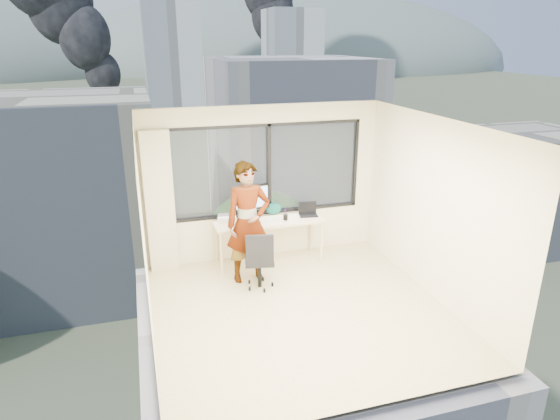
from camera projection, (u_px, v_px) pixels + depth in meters
name	position (u px, v px, depth m)	size (l,w,h in m)	color
floor	(300.00, 310.00, 6.78)	(4.00, 4.00, 0.01)	beige
ceiling	(303.00, 124.00, 5.91)	(4.00, 4.00, 0.01)	white
wall_front	(371.00, 297.00, 4.54)	(4.00, 0.01, 2.60)	beige
wall_left	(144.00, 241.00, 5.81)	(0.01, 4.00, 2.60)	beige
wall_right	(435.00, 209.00, 6.88)	(0.01, 4.00, 2.60)	beige
window_wall	(266.00, 170.00, 8.09)	(3.30, 0.16, 1.55)	black
curtain	(160.00, 203.00, 7.63)	(0.45, 0.14, 2.30)	beige
desk	(269.00, 241.00, 8.15)	(1.80, 0.60, 0.75)	beige
chair	(259.00, 258.00, 7.27)	(0.48, 0.48, 0.95)	black
person	(248.00, 223.00, 7.36)	(0.69, 0.45, 1.89)	#2D2D33
monitor	(252.00, 202.00, 7.93)	(0.61, 0.13, 0.61)	black
game_console	(227.00, 218.00, 8.03)	(0.30, 0.25, 0.07)	white
laptop	(309.00, 210.00, 8.20)	(0.31, 0.32, 0.20)	black
cellphone	(257.00, 223.00, 7.90)	(0.10, 0.05, 0.01)	black
pen_cup	(285.00, 217.00, 8.02)	(0.08, 0.08, 0.10)	black
handbag	(274.00, 209.00, 8.25)	(0.27, 0.14, 0.21)	#0E5450
exterior_ground	(143.00, 114.00, 119.88)	(400.00, 400.00, 0.04)	#515B3D
near_bldg_a	(39.00, 199.00, 33.80)	(16.00, 12.00, 14.00)	beige
near_bldg_b	(290.00, 145.00, 46.34)	(14.00, 13.00, 16.00)	silver
near_bldg_c	(516.00, 189.00, 43.14)	(12.00, 10.00, 10.00)	beige
far_tower_b	(172.00, 50.00, 117.03)	(13.00, 13.00, 30.00)	silver
far_tower_c	(292.00, 55.00, 145.71)	(15.00, 15.00, 26.00)	silver
hill_b	(287.00, 67.00, 327.47)	(300.00, 220.00, 96.00)	slate
tree_b	(262.00, 285.00, 27.29)	(7.60, 7.60, 9.00)	#224C19
tree_c	(373.00, 163.00, 51.84)	(8.40, 8.40, 10.00)	#224C19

